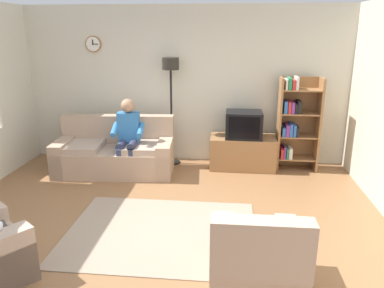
# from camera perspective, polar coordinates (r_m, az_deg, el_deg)

# --- Properties ---
(ground_plane) EXTENTS (12.00, 12.00, 0.00)m
(ground_plane) POSITION_cam_1_polar(r_m,az_deg,el_deg) (4.59, -5.16, -12.92)
(ground_plane) COLOR #8C603D
(back_wall_assembly) EXTENTS (6.20, 0.17, 2.70)m
(back_wall_assembly) POSITION_cam_1_polar(r_m,az_deg,el_deg) (6.67, -1.12, 8.95)
(back_wall_assembly) COLOR beige
(back_wall_assembly) RESTS_ON ground_plane
(couch) EXTENTS (1.96, 1.01, 0.90)m
(couch) POSITION_cam_1_polar(r_m,az_deg,el_deg) (6.35, -11.60, -1.46)
(couch) COLOR tan
(couch) RESTS_ON ground_plane
(tv_stand) EXTENTS (1.10, 0.56, 0.55)m
(tv_stand) POSITION_cam_1_polar(r_m,az_deg,el_deg) (6.47, 7.71, -1.25)
(tv_stand) COLOR olive
(tv_stand) RESTS_ON ground_plane
(tv) EXTENTS (0.60, 0.49, 0.44)m
(tv) POSITION_cam_1_polar(r_m,az_deg,el_deg) (6.31, 7.89, 2.96)
(tv) COLOR black
(tv) RESTS_ON tv_stand
(bookshelf) EXTENTS (0.68, 0.36, 1.57)m
(bookshelf) POSITION_cam_1_polar(r_m,az_deg,el_deg) (6.48, 15.45, 3.26)
(bookshelf) COLOR olive
(bookshelf) RESTS_ON ground_plane
(floor_lamp) EXTENTS (0.28, 0.28, 1.85)m
(floor_lamp) POSITION_cam_1_polar(r_m,az_deg,el_deg) (6.38, -3.25, 9.46)
(floor_lamp) COLOR black
(floor_lamp) RESTS_ON ground_plane
(armchair_near_bookshelf) EXTENTS (0.81, 0.89, 0.90)m
(armchair_near_bookshelf) POSITION_cam_1_polar(r_m,az_deg,el_deg) (3.54, 9.75, -17.56)
(armchair_near_bookshelf) COLOR tan
(armchair_near_bookshelf) RESTS_ON ground_plane
(area_rug) EXTENTS (2.20, 1.70, 0.01)m
(area_rug) POSITION_cam_1_polar(r_m,az_deg,el_deg) (4.53, -4.74, -13.23)
(area_rug) COLOR gray
(area_rug) RESTS_ON ground_plane
(person_on_couch) EXTENTS (0.53, 0.56, 1.24)m
(person_on_couch) POSITION_cam_1_polar(r_m,az_deg,el_deg) (6.06, -9.76, 1.59)
(person_on_couch) COLOR #3372B2
(person_on_couch) RESTS_ON ground_plane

